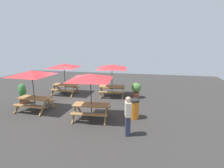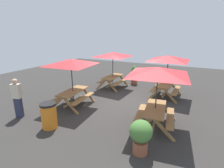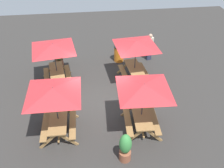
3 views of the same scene
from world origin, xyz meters
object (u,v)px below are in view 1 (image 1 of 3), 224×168
Objects in this scene: trash_bin_orange at (133,109)px; potted_plant_1 at (136,89)px; picnic_table_1 at (91,80)px; picnic_table_2 at (32,76)px; picnic_table_0 at (112,69)px; person_standing at (128,115)px; potted_plant_0 at (23,94)px; picnic_table_3 at (64,68)px.

potted_plant_1 reaches higher than trash_bin_orange.
picnic_table_2 is at bearing 168.18° from picnic_table_1.
trash_bin_orange is at bearing -69.94° from picnic_table_0.
person_standing is at bearing -89.53° from potted_plant_1.
picnic_table_2 is 6.66m from potted_plant_1.
potted_plant_0 is at bearing -158.76° from potted_plant_1.
potted_plant_1 is (1.73, -0.00, -1.37)m from picnic_table_0.
picnic_table_2 reaches higher than potted_plant_1.
picnic_table_3 reaches higher than person_standing.
picnic_table_0 is at bearing 4.61° from picnic_table_3.
potted_plant_1 is at bearing 3.28° from picnic_table_3.
picnic_table_3 is at bearing 176.11° from picnic_table_0.
picnic_table_0 is 0.99× the size of picnic_table_3.
picnic_table_0 is at bearing 47.08° from picnic_table_2.
person_standing is at bearing -37.87° from picnic_table_1.
picnic_table_3 is at bearing 55.63° from potted_plant_0.
picnic_table_2 is at bearing -143.53° from picnic_table_0.
potted_plant_1 is (6.92, 2.69, -0.03)m from potted_plant_0.
person_standing reaches higher than trash_bin_orange.
picnic_table_3 is 6.44m from trash_bin_orange.
trash_bin_orange is at bearing -88.09° from potted_plant_1.
picnic_table_0 is at bearing 179.94° from potted_plant_1.
potted_plant_1 is 5.29m from person_standing.
picnic_table_0 is at bearing 27.42° from potted_plant_0.
picnic_table_2 is 2.21× the size of potted_plant_0.
potted_plant_0 is at bearing 52.71° from person_standing.
picnic_table_2 reaches higher than trash_bin_orange.
picnic_table_0 is at bearing 117.91° from trash_bin_orange.
picnic_table_2 is 2.88× the size of trash_bin_orange.
picnic_table_0 is 0.99× the size of picnic_table_1.
trash_bin_orange is (5.36, -3.24, -1.49)m from picnic_table_3.
trash_bin_orange is (2.06, 0.53, -1.49)m from picnic_table_1.
person_standing is (-0.07, -1.80, 0.39)m from trash_bin_orange.
picnic_table_0 is 2.64× the size of potted_plant_1.
person_standing is at bearing -20.46° from potted_plant_0.
picnic_table_0 reaches higher than potted_plant_1.
picnic_table_0 and picnic_table_1 have the same top height.
picnic_table_2 is 2.21m from potted_plant_0.
picnic_table_1 is at bearing -48.15° from picnic_table_3.
potted_plant_0 is at bearing -160.43° from picnic_table_0.
picnic_table_2 is at bearing -92.44° from picnic_table_3.
potted_plant_0 is at bearing 159.95° from picnic_table_1.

